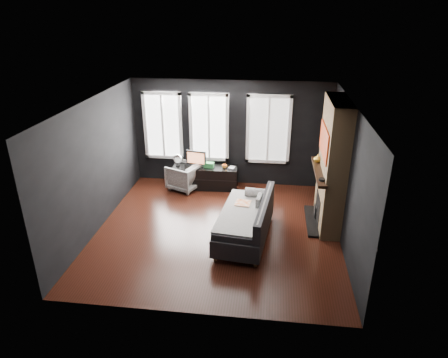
# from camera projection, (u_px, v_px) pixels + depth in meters

# --- Properties ---
(floor) EXTENTS (5.00, 5.00, 0.00)m
(floor) POSITION_uv_depth(u_px,v_px,m) (218.00, 230.00, 8.41)
(floor) COLOR black
(floor) RESTS_ON ground
(ceiling) EXTENTS (5.00, 5.00, 0.00)m
(ceiling) POSITION_uv_depth(u_px,v_px,m) (217.00, 103.00, 7.33)
(ceiling) COLOR white
(ceiling) RESTS_ON ground
(wall_back) EXTENTS (5.00, 0.02, 2.70)m
(wall_back) POSITION_uv_depth(u_px,v_px,m) (231.00, 134.00, 10.14)
(wall_back) COLOR black
(wall_back) RESTS_ON ground
(wall_left) EXTENTS (0.02, 5.00, 2.70)m
(wall_left) POSITION_uv_depth(u_px,v_px,m) (96.00, 165.00, 8.15)
(wall_left) COLOR black
(wall_left) RESTS_ON ground
(wall_right) EXTENTS (0.02, 5.00, 2.70)m
(wall_right) POSITION_uv_depth(u_px,v_px,m) (347.00, 177.00, 7.59)
(wall_right) COLOR black
(wall_right) RESTS_ON ground
(windows) EXTENTS (4.00, 0.16, 1.76)m
(windows) POSITION_uv_depth(u_px,v_px,m) (213.00, 93.00, 9.74)
(windows) COLOR white
(windows) RESTS_ON wall_back
(fireplace) EXTENTS (0.70, 1.62, 2.70)m
(fireplace) POSITION_uv_depth(u_px,v_px,m) (332.00, 165.00, 8.15)
(fireplace) COLOR #93724C
(fireplace) RESTS_ON floor
(sofa) EXTENTS (1.24, 2.14, 0.88)m
(sofa) POSITION_uv_depth(u_px,v_px,m) (245.00, 218.00, 7.97)
(sofa) COLOR black
(sofa) RESTS_ON floor
(stripe_pillow) EXTENTS (0.13, 0.35, 0.34)m
(stripe_pillow) POSITION_uv_depth(u_px,v_px,m) (259.00, 204.00, 8.14)
(stripe_pillow) COLOR gray
(stripe_pillow) RESTS_ON sofa
(armchair) EXTENTS (0.90, 0.93, 0.74)m
(armchair) POSITION_uv_depth(u_px,v_px,m) (184.00, 175.00, 10.16)
(armchair) COLOR white
(armchair) RESTS_ON floor
(media_console) EXTENTS (1.67, 0.57, 0.57)m
(media_console) POSITION_uv_depth(u_px,v_px,m) (205.00, 177.00, 10.27)
(media_console) COLOR black
(media_console) RESTS_ON floor
(monitor) EXTENTS (0.54, 0.21, 0.48)m
(monitor) POSITION_uv_depth(u_px,v_px,m) (196.00, 158.00, 10.08)
(monitor) COLOR black
(monitor) RESTS_ON media_console
(desk_fan) EXTENTS (0.27, 0.27, 0.32)m
(desk_fan) POSITION_uv_depth(u_px,v_px,m) (178.00, 160.00, 10.15)
(desk_fan) COLOR #9C9C9C
(desk_fan) RESTS_ON media_console
(mug) EXTENTS (0.13, 0.11, 0.12)m
(mug) POSITION_uv_depth(u_px,v_px,m) (224.00, 166.00, 10.05)
(mug) COLOR orange
(mug) RESTS_ON media_console
(book) EXTENTS (0.15, 0.05, 0.20)m
(book) POSITION_uv_depth(u_px,v_px,m) (229.00, 164.00, 10.08)
(book) COLOR #BAAF92
(book) RESTS_ON media_console
(storage_box) EXTENTS (0.25, 0.18, 0.13)m
(storage_box) POSITION_uv_depth(u_px,v_px,m) (209.00, 165.00, 10.10)
(storage_box) COLOR #2B7738
(storage_box) RESTS_ON media_console
(mantel_vase) EXTENTS (0.23, 0.23, 0.17)m
(mantel_vase) POSITION_uv_depth(u_px,v_px,m) (318.00, 158.00, 8.60)
(mantel_vase) COLOR #C47F2B
(mantel_vase) RESTS_ON fireplace
(mantel_clock) EXTENTS (0.17, 0.17, 0.04)m
(mantel_clock) POSITION_uv_depth(u_px,v_px,m) (322.00, 180.00, 7.72)
(mantel_clock) COLOR black
(mantel_clock) RESTS_ON fireplace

